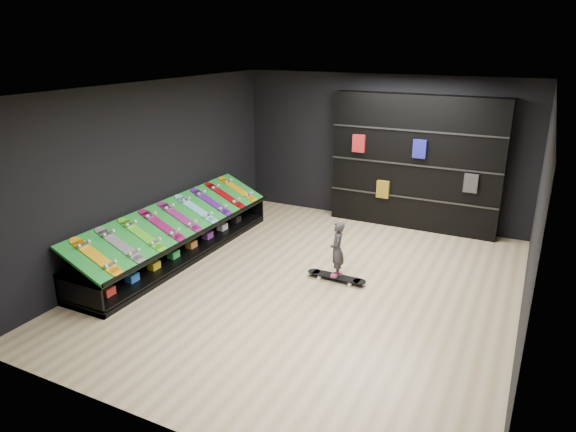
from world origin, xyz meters
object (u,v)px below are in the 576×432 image
at_px(display_rack, 179,242).
at_px(floor_skateboard, 336,279).
at_px(back_shelving, 415,163).
at_px(child, 337,260).

bearing_deg(display_rack, floor_skateboard, 5.89).
relative_size(display_rack, floor_skateboard, 4.59).
bearing_deg(back_shelving, child, -98.27).
bearing_deg(floor_skateboard, child, 0.00).
bearing_deg(child, floor_skateboard, 0.00).
relative_size(back_shelving, floor_skateboard, 3.39).
height_order(display_rack, child, child).
bearing_deg(display_rack, child, 5.89).
distance_m(display_rack, floor_skateboard, 2.88).
bearing_deg(back_shelving, floor_skateboard, -98.27).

